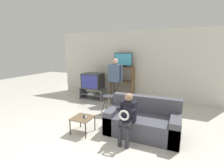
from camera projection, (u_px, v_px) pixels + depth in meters
ground_plane at (69, 157)px, 2.87m from camera, size 18.00×18.00×0.00m
wall_back at (134, 65)px, 6.25m from camera, size 6.40×0.06×2.60m
tv_stand at (93, 93)px, 6.36m from camera, size 0.97×0.49×0.43m
television_main at (93, 81)px, 6.27m from camera, size 0.76×0.56×0.57m
media_shelf at (122, 83)px, 6.29m from camera, size 0.89×0.38×1.24m
television_flat at (123, 60)px, 6.12m from camera, size 0.70×0.20×0.53m
folding_stool at (109, 99)px, 4.76m from camera, size 0.42×0.42×0.57m
snack_table at (83, 119)px, 3.69m from camera, size 0.45×0.45×0.37m
remote_control_black at (84, 116)px, 3.70m from camera, size 0.10×0.14×0.02m
remote_control_white at (86, 117)px, 3.68m from camera, size 0.10×0.14×0.02m
couch at (143, 122)px, 3.67m from camera, size 1.60×0.82×0.81m
person_standing_adult at (115, 77)px, 5.57m from camera, size 0.53×0.20×1.59m
person_seated_child at (127, 114)px, 3.26m from camera, size 0.33×0.43×1.02m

